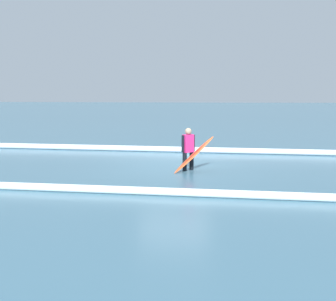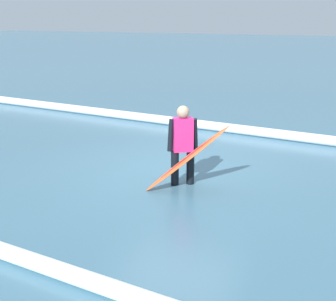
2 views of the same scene
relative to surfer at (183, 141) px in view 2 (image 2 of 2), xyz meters
name	(u,v)px [view 2 (image 2 of 2)]	position (x,y,z in m)	size (l,w,h in m)	color
ground_plane	(175,169)	(0.49, -0.75, -0.79)	(133.99, 133.99, 0.00)	#406A80
surfer	(183,141)	(0.00, 0.00, 0.00)	(0.44, 0.41, 1.42)	black
surfboard	(187,159)	(-0.20, 0.27, -0.21)	(1.41, 0.89, 1.18)	#E55926
wave_crest_foreground	(206,125)	(1.16, -4.09, -0.67)	(0.24, 0.24, 23.02)	white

